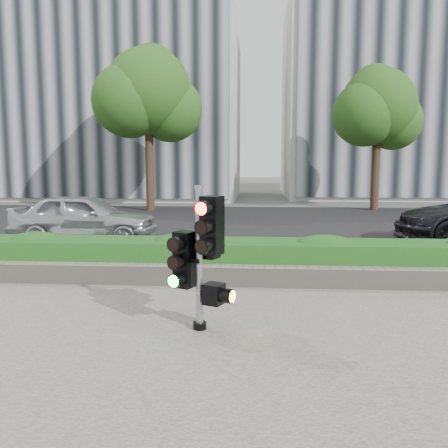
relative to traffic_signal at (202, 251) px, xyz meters
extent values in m
plane|color=#51514C|center=(0.45, 0.31, -1.06)|extent=(120.00, 120.00, 0.00)
cube|color=#9E9389|center=(0.45, -2.19, -1.04)|extent=(16.00, 11.00, 0.03)
cube|color=black|center=(0.45, 10.31, -1.05)|extent=(60.00, 13.00, 0.02)
cube|color=gray|center=(0.45, 3.46, -1.00)|extent=(60.00, 0.25, 0.12)
cube|color=gray|center=(0.45, 2.21, -0.86)|extent=(12.00, 0.32, 0.34)
cube|color=#3D902C|center=(0.45, 2.86, -0.69)|extent=(12.00, 1.00, 0.68)
cube|color=#B7B7B2|center=(-8.55, 23.31, 6.44)|extent=(16.00, 9.00, 15.00)
cube|color=#B7B7B2|center=(11.45, 25.31, 4.94)|extent=(18.00, 10.00, 12.00)
cylinder|color=black|center=(-4.05, 14.81, 0.96)|extent=(0.36, 0.36, 4.03)
sphere|color=#224313|center=(-4.05, 14.81, 4.12)|extent=(3.74, 3.74, 3.74)
sphere|color=#224313|center=(-3.18, 15.17, 3.40)|extent=(2.88, 2.88, 2.88)
sphere|color=#224313|center=(-4.77, 14.38, 3.69)|extent=(3.17, 3.17, 3.17)
sphere|color=#224313|center=(-4.05, 15.53, 4.99)|extent=(2.59, 2.59, 2.59)
cylinder|color=black|center=(5.95, 15.81, 0.73)|extent=(0.36, 0.36, 3.58)
sphere|color=#224313|center=(5.95, 15.81, 3.55)|extent=(3.33, 3.33, 3.33)
sphere|color=#224313|center=(6.72, 16.13, 2.91)|extent=(2.56, 2.56, 2.56)
sphere|color=#224313|center=(5.31, 15.43, 3.16)|extent=(2.82, 2.82, 2.82)
sphere|color=#224313|center=(5.95, 16.45, 4.32)|extent=(2.30, 2.30, 2.30)
cylinder|color=black|center=(-0.03, -0.01, -0.99)|extent=(0.18, 0.18, 0.09)
cylinder|color=gray|center=(-0.03, -0.01, -0.12)|extent=(0.09, 0.09, 1.82)
cylinder|color=gray|center=(-0.03, -0.01, 0.81)|extent=(0.12, 0.12, 0.04)
cube|color=#FF1107|center=(0.14, -0.12, 0.35)|extent=(0.30, 0.30, 0.73)
cube|color=#14E51E|center=(-0.23, 0.04, -0.12)|extent=(0.30, 0.30, 0.73)
cube|color=black|center=(0.07, 0.16, 0.12)|extent=(0.30, 0.30, 0.50)
cube|color=orange|center=(0.15, -0.07, -0.54)|extent=(0.30, 0.30, 0.27)
imported|color=silver|center=(-3.97, 6.54, -0.38)|extent=(3.91, 1.64, 1.32)
camera|label=1|loc=(0.70, -5.90, 1.13)|focal=38.00mm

